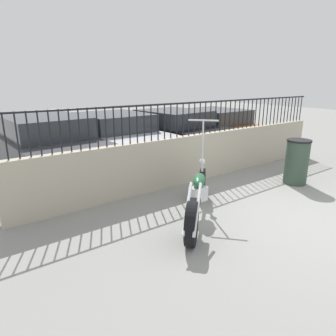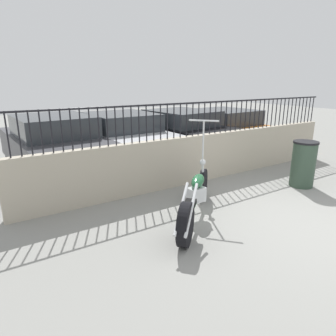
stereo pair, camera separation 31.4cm
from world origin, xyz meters
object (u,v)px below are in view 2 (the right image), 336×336
(car_orange, at_px, (221,128))
(car_black, at_px, (178,132))
(motorcycle_green, at_px, (194,200))
(car_dark_grey, at_px, (54,144))
(trash_bin, at_px, (303,164))
(car_silver, at_px, (119,137))

(car_orange, bearing_deg, car_black, 92.35)
(motorcycle_green, xyz_separation_m, car_dark_grey, (-1.21, 4.02, 0.33))
(trash_bin, xyz_separation_m, car_orange, (1.25, 3.93, 0.16))
(car_dark_grey, bearing_deg, motorcycle_green, -166.42)
(motorcycle_green, xyz_separation_m, trash_bin, (2.99, 0.12, 0.11))
(trash_bin, relative_size, car_orange, 0.24)
(motorcycle_green, height_order, trash_bin, motorcycle_green)
(car_orange, bearing_deg, motorcycle_green, 131.58)
(trash_bin, bearing_deg, car_silver, 121.11)
(trash_bin, bearing_deg, car_orange, 72.40)
(car_silver, height_order, car_black, car_silver)
(car_silver, bearing_deg, motorcycle_green, 171.78)
(motorcycle_green, bearing_deg, car_orange, 1.10)
(car_black, distance_m, car_orange, 1.87)
(car_dark_grey, bearing_deg, car_orange, -92.89)
(car_dark_grey, xyz_separation_m, car_black, (3.59, -0.12, -0.02))
(car_dark_grey, relative_size, car_silver, 1.03)
(car_dark_grey, xyz_separation_m, car_silver, (1.78, 0.12, -0.02))
(car_silver, bearing_deg, car_orange, -91.84)
(car_dark_grey, xyz_separation_m, car_orange, (5.45, 0.03, -0.06))
(motorcycle_green, relative_size, car_orange, 0.45)
(motorcycle_green, relative_size, car_silver, 0.46)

